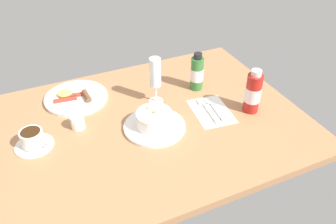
{
  "coord_description": "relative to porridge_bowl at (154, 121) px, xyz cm",
  "views": [
    {
      "loc": [
        -36.71,
        -94.22,
        79.72
      ],
      "look_at": [
        4.39,
        -3.41,
        5.0
      ],
      "focal_mm": 36.9,
      "sensor_mm": 36.0,
      "label": 1
    }
  ],
  "objects": [
    {
      "name": "ground_plane",
      "position": [
        1.29,
        4.09,
        -4.58
      ],
      "size": [
        110.0,
        84.0,
        3.0
      ],
      "primitive_type": "cube",
      "color": "#A8754C"
    },
    {
      "name": "porridge_bowl",
      "position": [
        0.0,
        0.0,
        0.0
      ],
      "size": [
        22.29,
        22.29,
        7.62
      ],
      "color": "white",
      "rests_on": "ground_plane"
    },
    {
      "name": "breakfast_plate",
      "position": [
        -22.05,
        30.06,
        -2.18
      ],
      "size": [
        25.07,
        25.07,
        3.7
      ],
      "color": "white",
      "rests_on": "ground_plane"
    },
    {
      "name": "sauce_bottle_red",
      "position": [
        37.95,
        -5.24,
        4.98
      ],
      "size": [
        5.99,
        5.99,
        17.71
      ],
      "color": "#B21E19",
      "rests_on": "ground_plane"
    },
    {
      "name": "creamer_jug",
      "position": [
        -25.12,
        11.62,
        -0.47
      ],
      "size": [
        5.67,
        5.33,
        5.64
      ],
      "color": "white",
      "rests_on": "ground_plane"
    },
    {
      "name": "cutlery_setting",
      "position": [
        23.92,
        0.57,
        -2.84
      ],
      "size": [
        15.64,
        20.52,
        0.9
      ],
      "color": "white",
      "rests_on": "ground_plane"
    },
    {
      "name": "coffee_cup",
      "position": [
        -40.9,
        7.89,
        -0.2
      ],
      "size": [
        12.95,
        12.95,
        6.32
      ],
      "color": "white",
      "rests_on": "ground_plane"
    },
    {
      "name": "wine_glass",
      "position": [
        7.03,
        15.45,
        9.15
      ],
      "size": [
        5.85,
        5.85,
        19.19
      ],
      "color": "white",
      "rests_on": "ground_plane"
    },
    {
      "name": "sauce_bottle_green",
      "position": [
        26.36,
        17.36,
        4.25
      ],
      "size": [
        5.38,
        5.38,
        16.27
      ],
      "color": "#337233",
      "rests_on": "ground_plane"
    }
  ]
}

